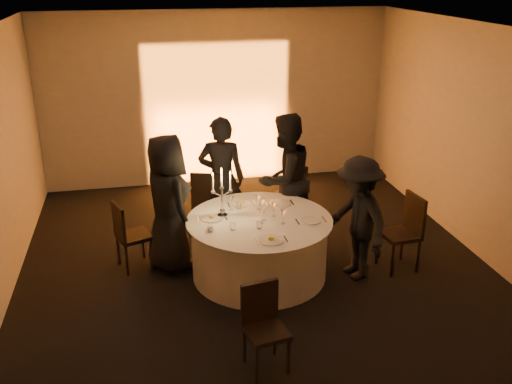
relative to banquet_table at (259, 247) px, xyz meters
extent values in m
plane|color=black|center=(0.00, 0.00, -0.38)|extent=(7.00, 7.00, 0.00)
plane|color=silver|center=(0.00, 0.00, 2.62)|extent=(7.00, 7.00, 0.00)
plane|color=beige|center=(0.00, 3.50, 1.12)|extent=(7.00, 0.00, 7.00)
plane|color=beige|center=(0.00, -3.50, 1.12)|extent=(7.00, 0.00, 7.00)
plane|color=beige|center=(3.00, 0.00, 1.12)|extent=(0.00, 7.00, 7.00)
cube|color=black|center=(0.00, 3.20, -0.33)|extent=(0.25, 0.12, 0.10)
cylinder|color=black|center=(0.00, 0.00, -0.37)|extent=(0.60, 0.60, 0.03)
cylinder|color=black|center=(0.00, 0.00, -0.01)|extent=(0.20, 0.20, 0.75)
cylinder|color=white|center=(0.00, 0.00, -0.01)|extent=(1.68, 1.68, 0.75)
cylinder|color=white|center=(0.00, 0.00, 0.38)|extent=(1.80, 1.80, 0.02)
cube|color=black|center=(-1.53, 0.54, 0.05)|extent=(0.51, 0.51, 0.05)
cube|color=black|center=(-1.70, 0.48, 0.30)|extent=(0.17, 0.39, 0.45)
cylinder|color=black|center=(-1.31, 0.43, -0.17)|extent=(0.04, 0.04, 0.43)
cylinder|color=black|center=(-1.43, 0.75, -0.17)|extent=(0.04, 0.04, 0.43)
cylinder|color=black|center=(-1.63, 0.32, -0.17)|extent=(0.04, 0.04, 0.43)
cylinder|color=black|center=(-1.75, 0.64, -0.17)|extent=(0.04, 0.04, 0.43)
cube|color=black|center=(-0.45, 1.33, 0.09)|extent=(0.55, 0.55, 0.05)
cube|color=black|center=(-0.51, 1.14, 0.36)|extent=(0.43, 0.18, 0.50)
cylinder|color=black|center=(-0.21, 1.45, -0.15)|extent=(0.04, 0.04, 0.47)
cylinder|color=black|center=(-0.56, 1.57, -0.15)|extent=(0.04, 0.04, 0.47)
cylinder|color=black|center=(-0.33, 1.09, -0.15)|extent=(0.04, 0.04, 0.47)
cylinder|color=black|center=(-0.68, 1.21, -0.15)|extent=(0.04, 0.04, 0.47)
cube|color=black|center=(0.83, 1.60, 0.02)|extent=(0.50, 0.50, 0.05)
cube|color=black|center=(0.90, 1.45, 0.25)|extent=(0.35, 0.21, 0.43)
cylinder|color=black|center=(0.89, 1.81, -0.19)|extent=(0.04, 0.04, 0.40)
cylinder|color=black|center=(0.61, 1.67, -0.19)|extent=(0.04, 0.04, 0.40)
cylinder|color=black|center=(1.04, 1.53, -0.19)|extent=(0.04, 0.04, 0.40)
cylinder|color=black|center=(0.76, 1.38, -0.19)|extent=(0.04, 0.04, 0.40)
cube|color=black|center=(1.78, -0.20, 0.09)|extent=(0.48, 0.48, 0.05)
cube|color=black|center=(1.97, -0.18, 0.36)|extent=(0.09, 0.44, 0.50)
cylinder|color=black|center=(1.57, -0.04, -0.15)|extent=(0.04, 0.04, 0.46)
cylinder|color=black|center=(1.61, -0.41, -0.15)|extent=(0.04, 0.04, 0.46)
cylinder|color=black|center=(1.94, 0.00, -0.15)|extent=(0.04, 0.04, 0.46)
cylinder|color=black|center=(1.98, -0.37, -0.15)|extent=(0.04, 0.04, 0.46)
cube|color=black|center=(-0.32, -1.79, 0.03)|extent=(0.44, 0.44, 0.05)
cube|color=black|center=(-0.35, -1.62, 0.27)|extent=(0.38, 0.11, 0.43)
cylinder|color=black|center=(-0.45, -1.97, -0.18)|extent=(0.04, 0.04, 0.41)
cylinder|color=black|center=(-0.13, -1.92, -0.18)|extent=(0.04, 0.04, 0.41)
cylinder|color=black|center=(-0.51, -1.66, -0.18)|extent=(0.04, 0.04, 0.41)
cylinder|color=black|center=(-0.19, -1.60, -0.18)|extent=(0.04, 0.04, 0.41)
imported|color=black|center=(-1.08, 0.45, 0.50)|extent=(0.86, 1.02, 1.78)
imported|color=black|center=(-0.29, 1.19, 0.51)|extent=(0.73, 0.57, 1.78)
imported|color=black|center=(0.55, 0.91, 0.54)|extent=(1.13, 1.06, 1.84)
imported|color=black|center=(1.18, -0.26, 0.40)|extent=(0.79, 1.12, 1.57)
cylinder|color=silver|center=(-0.57, 0.13, 0.39)|extent=(0.28, 0.28, 0.01)
cube|color=silver|center=(-0.74, 0.13, 0.39)|extent=(0.01, 0.17, 0.01)
cube|color=silver|center=(-0.40, 0.13, 0.39)|extent=(0.02, 0.17, 0.01)
sphere|color=yellow|center=(-0.57, 0.13, 0.43)|extent=(0.07, 0.07, 0.07)
cylinder|color=silver|center=(-0.13, 0.51, 0.39)|extent=(0.25, 0.25, 0.01)
cube|color=silver|center=(-0.30, 0.51, 0.39)|extent=(0.02, 0.17, 0.01)
cube|color=silver|center=(0.04, 0.51, 0.39)|extent=(0.01, 0.17, 0.01)
sphere|color=yellow|center=(-0.13, 0.51, 0.43)|extent=(0.07, 0.07, 0.07)
cylinder|color=silver|center=(0.36, 0.41, 0.39)|extent=(0.30, 0.30, 0.01)
cube|color=silver|center=(0.19, 0.41, 0.39)|extent=(0.02, 0.17, 0.01)
cube|color=silver|center=(0.53, 0.41, 0.39)|extent=(0.01, 0.17, 0.01)
cylinder|color=silver|center=(0.60, -0.18, 0.39)|extent=(0.25, 0.25, 0.01)
cube|color=silver|center=(0.43, -0.18, 0.39)|extent=(0.02, 0.17, 0.01)
cube|color=silver|center=(0.77, -0.18, 0.39)|extent=(0.01, 0.17, 0.01)
cylinder|color=silver|center=(0.01, -0.60, 0.39)|extent=(0.29, 0.29, 0.01)
cube|color=silver|center=(-0.16, -0.60, 0.39)|extent=(0.02, 0.17, 0.01)
cube|color=silver|center=(0.18, -0.60, 0.39)|extent=(0.02, 0.17, 0.01)
sphere|color=yellow|center=(0.01, -0.60, 0.43)|extent=(0.07, 0.07, 0.07)
cylinder|color=silver|center=(-0.63, -0.20, 0.39)|extent=(0.11, 0.11, 0.01)
cylinder|color=silver|center=(-0.63, -0.20, 0.42)|extent=(0.07, 0.07, 0.06)
cylinder|color=silver|center=(-0.43, 0.19, 0.40)|extent=(0.13, 0.13, 0.02)
sphere|color=silver|center=(-0.43, 0.19, 0.45)|extent=(0.07, 0.07, 0.07)
cylinder|color=silver|center=(-0.43, 0.19, 0.58)|extent=(0.03, 0.03, 0.34)
cylinder|color=silver|center=(-0.43, 0.19, 0.77)|extent=(0.06, 0.06, 0.03)
cylinder|color=white|center=(-0.43, 0.19, 0.88)|extent=(0.02, 0.02, 0.22)
cone|color=orange|center=(-0.43, 0.19, 1.01)|extent=(0.02, 0.02, 0.03)
cylinder|color=silver|center=(-0.48, 0.19, 0.68)|extent=(0.12, 0.02, 0.08)
cylinder|color=silver|center=(-0.54, 0.19, 0.72)|extent=(0.05, 0.05, 0.03)
cylinder|color=white|center=(-0.54, 0.19, 0.83)|extent=(0.02, 0.02, 0.22)
cone|color=orange|center=(-0.54, 0.19, 0.96)|extent=(0.02, 0.02, 0.03)
cylinder|color=silver|center=(-0.37, 0.19, 0.68)|extent=(0.12, 0.02, 0.08)
cylinder|color=silver|center=(-0.32, 0.19, 0.72)|extent=(0.05, 0.05, 0.03)
cylinder|color=white|center=(-0.32, 0.19, 0.83)|extent=(0.02, 0.02, 0.22)
cone|color=orange|center=(-0.32, 0.19, 0.96)|extent=(0.02, 0.02, 0.03)
cylinder|color=white|center=(0.25, -0.19, 0.39)|extent=(0.06, 0.06, 0.01)
cylinder|color=white|center=(0.25, -0.19, 0.44)|extent=(0.01, 0.01, 0.10)
cone|color=white|center=(0.25, -0.19, 0.53)|extent=(0.07, 0.07, 0.09)
cylinder|color=white|center=(0.19, 0.04, 0.39)|extent=(0.06, 0.06, 0.01)
cylinder|color=white|center=(0.19, 0.04, 0.44)|extent=(0.01, 0.01, 0.10)
cone|color=white|center=(0.19, 0.04, 0.53)|extent=(0.07, 0.07, 0.09)
cylinder|color=white|center=(0.08, 0.19, 0.39)|extent=(0.06, 0.06, 0.01)
cylinder|color=white|center=(0.08, 0.19, 0.44)|extent=(0.01, 0.01, 0.10)
cone|color=white|center=(0.08, 0.19, 0.53)|extent=(0.07, 0.07, 0.09)
cylinder|color=white|center=(0.00, -0.13, 0.39)|extent=(0.06, 0.06, 0.01)
cylinder|color=white|center=(0.00, -0.13, 0.44)|extent=(0.01, 0.01, 0.10)
cone|color=white|center=(0.00, -0.13, 0.53)|extent=(0.07, 0.07, 0.09)
cylinder|color=white|center=(0.05, 0.30, 0.39)|extent=(0.06, 0.06, 0.01)
cylinder|color=white|center=(0.05, 0.30, 0.44)|extent=(0.01, 0.01, 0.10)
cone|color=white|center=(0.05, 0.30, 0.53)|extent=(0.07, 0.07, 0.09)
cylinder|color=white|center=(-0.29, 0.34, 0.39)|extent=(0.06, 0.06, 0.01)
cylinder|color=white|center=(-0.29, 0.34, 0.44)|extent=(0.01, 0.01, 0.10)
cone|color=white|center=(-0.29, 0.34, 0.53)|extent=(0.07, 0.07, 0.09)
cylinder|color=white|center=(0.04, -0.05, 0.39)|extent=(0.06, 0.06, 0.01)
cylinder|color=white|center=(0.04, -0.05, 0.44)|extent=(0.01, 0.01, 0.10)
cone|color=white|center=(0.04, -0.05, 0.53)|extent=(0.07, 0.07, 0.09)
cylinder|color=white|center=(0.11, 0.39, 0.43)|extent=(0.07, 0.07, 0.09)
cylinder|color=white|center=(-0.37, -0.24, 0.43)|extent=(0.07, 0.07, 0.09)
cylinder|color=white|center=(-0.06, -0.26, 0.43)|extent=(0.07, 0.07, 0.09)
cylinder|color=white|center=(-0.19, 0.36, 0.43)|extent=(0.07, 0.07, 0.09)
camera|label=1|loc=(-1.35, -6.21, 3.29)|focal=40.00mm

